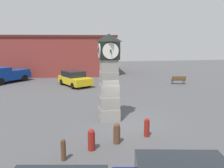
% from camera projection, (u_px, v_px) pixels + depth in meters
% --- Properties ---
extents(ground_plane, '(83.04, 83.04, 0.00)m').
position_uv_depth(ground_plane, '(124.00, 121.00, 12.91)').
color(ground_plane, '#4C4C4F').
extents(clock_tower, '(1.38, 1.42, 5.09)m').
position_uv_depth(clock_tower, '(109.00, 78.00, 12.82)').
color(clock_tower, gray).
rests_on(clock_tower, ground_plane).
extents(bollard_near_tower, '(0.20, 0.20, 0.90)m').
position_uv_depth(bollard_near_tower, '(63.00, 149.00, 8.57)').
color(bollard_near_tower, brown).
rests_on(bollard_near_tower, ground_plane).
extents(bollard_mid_row, '(0.32, 0.32, 0.96)m').
position_uv_depth(bollard_mid_row, '(91.00, 139.00, 9.40)').
color(bollard_mid_row, maroon).
rests_on(bollard_mid_row, ground_plane).
extents(bollard_far_row, '(0.32, 0.32, 0.98)m').
position_uv_depth(bollard_far_row, '(117.00, 133.00, 10.03)').
color(bollard_far_row, brown).
rests_on(bollard_far_row, ground_plane).
extents(bollard_end_row, '(0.27, 0.27, 0.95)m').
position_uv_depth(bollard_end_row, '(147.00, 127.00, 10.78)').
color(bollard_end_row, maroon).
rests_on(bollard_end_row, ground_plane).
extents(car_far_lot, '(3.70, 4.76, 1.61)m').
position_uv_depth(car_far_lot, '(75.00, 78.00, 23.53)').
color(car_far_lot, gold).
rests_on(car_far_lot, ground_plane).
extents(pickup_truck, '(4.83, 5.17, 1.85)m').
position_uv_depth(pickup_truck, '(7.00, 75.00, 25.39)').
color(pickup_truck, navy).
rests_on(pickup_truck, ground_plane).
extents(bench, '(1.67, 0.79, 0.90)m').
position_uv_depth(bench, '(178.00, 79.00, 24.55)').
color(bench, brown).
rests_on(bench, ground_plane).
extents(warehouse_blue_far, '(18.17, 10.08, 5.59)m').
position_uv_depth(warehouse_blue_far, '(56.00, 55.00, 32.64)').
color(warehouse_blue_far, maroon).
rests_on(warehouse_blue_far, ground_plane).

